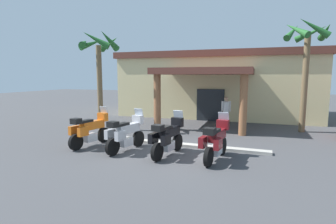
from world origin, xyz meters
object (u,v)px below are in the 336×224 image
at_px(motorcycle_maroon, 216,141).
at_px(pedestrian, 226,110).
at_px(palm_tree_near_portico, 307,48).
at_px(motorcycle_black, 168,137).
at_px(motorcycle_silver, 126,134).
at_px(palm_tree_roadside, 99,55).
at_px(motel_building, 218,84).
at_px(motorcycle_orange, 90,130).

relative_size(motorcycle_maroon, pedestrian, 1.24).
bearing_deg(palm_tree_near_portico, motorcycle_black, -128.75).
xyz_separation_m(motorcycle_silver, palm_tree_roadside, (-3.40, 3.30, 3.37)).
bearing_deg(palm_tree_roadside, palm_tree_near_portico, 16.82).
relative_size(motel_building, motorcycle_black, 6.51).
bearing_deg(motorcycle_silver, motorcycle_maroon, -78.13).
height_order(motorcycle_silver, motorcycle_maroon, same).
xyz_separation_m(motorcycle_black, palm_tree_roadside, (-5.18, 3.33, 3.37)).
bearing_deg(pedestrian, motorcycle_black, 153.21).
xyz_separation_m(motorcycle_silver, motorcycle_black, (1.78, -0.03, 0.00)).
bearing_deg(motorcycle_maroon, motel_building, 17.33).
height_order(motorcycle_black, palm_tree_near_portico, palm_tree_near_portico).
height_order(motel_building, palm_tree_roadside, palm_tree_roadside).
bearing_deg(motorcycle_orange, motorcycle_black, -82.31).
height_order(motorcycle_orange, motorcycle_black, same).
xyz_separation_m(motel_building, palm_tree_roadside, (-5.02, -8.29, 1.71)).
xyz_separation_m(motorcycle_silver, motorcycle_maroon, (3.56, 0.02, 0.00)).
height_order(palm_tree_near_portico, palm_tree_roadside, palm_tree_near_portico).
distance_m(motorcycle_maroon, palm_tree_near_portico, 8.14).
distance_m(pedestrian, palm_tree_near_portico, 5.19).
bearing_deg(motorcycle_orange, pedestrian, -27.24).
distance_m(motorcycle_black, pedestrian, 6.52).
height_order(motorcycle_orange, pedestrian, pedestrian).
xyz_separation_m(motorcycle_orange, pedestrian, (4.78, 6.25, 0.34)).
bearing_deg(palm_tree_roadside, motel_building, 58.81).
bearing_deg(palm_tree_roadside, motorcycle_orange, -62.94).
distance_m(motorcycle_orange, palm_tree_near_portico, 11.39).
distance_m(motorcycle_black, motorcycle_maroon, 1.78).
bearing_deg(palm_tree_roadside, pedestrian, 25.66).
relative_size(motorcycle_orange, palm_tree_near_portico, 0.38).
height_order(motorcycle_maroon, palm_tree_roadside, palm_tree_roadside).
distance_m(motorcycle_silver, palm_tree_near_portico, 10.17).
bearing_deg(motorcycle_orange, palm_tree_roadside, 37.23).
relative_size(motel_building, motorcycle_orange, 6.53).
distance_m(motel_building, motorcycle_orange, 12.07).
bearing_deg(palm_tree_roadside, motorcycle_silver, -44.14).
height_order(motel_building, palm_tree_near_portico, palm_tree_near_portico).
bearing_deg(motorcycle_maroon, palm_tree_near_portico, -20.19).
bearing_deg(motorcycle_maroon, motorcycle_black, 99.43).
height_order(motorcycle_black, motorcycle_maroon, same).
bearing_deg(motorcycle_black, motel_building, 9.57).
distance_m(motorcycle_orange, motorcycle_maroon, 5.34).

